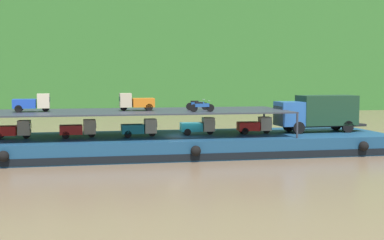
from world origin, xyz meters
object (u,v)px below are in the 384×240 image
object	(u,v)px
mini_truck_upper_mid	(136,102)
covered_lorry	(318,112)
mini_truck_lower_aft	(78,129)
mini_truck_lower_stern	(13,130)
mini_truck_lower_mid	(140,128)
motorcycle_upper_port	(202,106)
motorcycle_upper_centre	(197,105)
mini_truck_upper_stern	(32,103)
mini_truck_lower_bow	(255,125)
cargo_barge	(184,144)
mini_truck_lower_fore	(198,126)

from	to	relation	value
mini_truck_upper_mid	covered_lorry	bearing A→B (deg)	-0.54
mini_truck_upper_mid	mini_truck_lower_aft	bearing A→B (deg)	-173.84
covered_lorry	mini_truck_lower_stern	world-z (taller)	covered_lorry
mini_truck_lower_mid	covered_lorry	bearing A→B (deg)	2.38
mini_truck_upper_mid	motorcycle_upper_port	distance (m)	5.41
mini_truck_upper_mid	motorcycle_upper_centre	xyz separation A→B (m)	(4.89, -0.23, -0.26)
mini_truck_lower_aft	mini_truck_upper_mid	size ratio (longest dim) A/B	1.01
mini_truck_lower_mid	motorcycle_upper_port	size ratio (longest dim) A/B	1.45
mini_truck_lower_mid	mini_truck_upper_stern	distance (m)	8.39
mini_truck_upper_stern	motorcycle_upper_port	size ratio (longest dim) A/B	1.46
mini_truck_upper_mid	motorcycle_upper_centre	world-z (taller)	mini_truck_upper_mid
motorcycle_upper_port	motorcycle_upper_centre	world-z (taller)	same
mini_truck_upper_stern	mini_truck_lower_mid	bearing A→B (deg)	-5.99
mini_truck_lower_bow	mini_truck_lower_aft	bearing A→B (deg)	-179.97
mini_truck_lower_stern	mini_truck_lower_mid	bearing A→B (deg)	-3.11
covered_lorry	mini_truck_upper_mid	world-z (taller)	mini_truck_upper_mid
covered_lorry	motorcycle_upper_centre	distance (m)	10.50
mini_truck_lower_stern	mini_truck_lower_aft	size ratio (longest dim) A/B	0.99
mini_truck_upper_mid	mini_truck_lower_mid	bearing A→B (deg)	-76.86
mini_truck_lower_aft	motorcycle_upper_centre	distance (m)	9.54
cargo_barge	motorcycle_upper_port	xyz separation A→B (m)	(0.91, -2.33, 3.18)
cargo_barge	mini_truck_lower_aft	bearing A→B (deg)	-178.39
mini_truck_lower_stern	mini_truck_lower_aft	distance (m)	4.86
motorcycle_upper_port	mini_truck_upper_stern	bearing A→B (deg)	168.16
mini_truck_lower_fore	mini_truck_upper_mid	xyz separation A→B (m)	(-4.96, 0.24, 2.00)
cargo_barge	covered_lorry	size ratio (longest dim) A/B	4.18
mini_truck_upper_stern	motorcycle_upper_centre	size ratio (longest dim) A/B	1.46
mini_truck_lower_fore	mini_truck_upper_stern	world-z (taller)	mini_truck_upper_stern
covered_lorry	mini_truck_lower_mid	world-z (taller)	covered_lorry
mini_truck_lower_mid	motorcycle_upper_port	distance (m)	5.21
cargo_barge	mini_truck_lower_stern	xyz separation A→B (m)	(-13.18, -0.01, 1.44)
motorcycle_upper_port	mini_truck_upper_mid	bearing A→B (deg)	151.48
mini_truck_lower_stern	motorcycle_upper_port	bearing A→B (deg)	-9.36
cargo_barge	mini_truck_lower_bow	distance (m)	6.02
mini_truck_lower_stern	mini_truck_upper_stern	world-z (taller)	mini_truck_upper_stern
mini_truck_lower_bow	motorcycle_upper_port	bearing A→B (deg)	-156.88
cargo_barge	motorcycle_upper_centre	distance (m)	3.35
mini_truck_lower_stern	mini_truck_upper_stern	size ratio (longest dim) A/B	0.99
mini_truck_lower_mid	motorcycle_upper_centre	bearing A→B (deg)	6.60
mini_truck_lower_aft	covered_lorry	bearing A→B (deg)	0.98
mini_truck_lower_stern	mini_truck_upper_stern	distance (m)	2.48
covered_lorry	mini_truck_lower_bow	size ratio (longest dim) A/B	2.84
motorcycle_upper_port	mini_truck_lower_fore	bearing A→B (deg)	84.93
cargo_barge	mini_truck_lower_fore	bearing A→B (deg)	0.55
mini_truck_lower_bow	mini_truck_lower_fore	bearing A→B (deg)	177.12
mini_truck_lower_stern	motorcycle_upper_centre	distance (m)	14.34
mini_truck_lower_stern	mini_truck_lower_fore	size ratio (longest dim) A/B	1.00
cargo_barge	motorcycle_upper_centre	world-z (taller)	motorcycle_upper_centre
mini_truck_lower_bow	covered_lorry	bearing A→B (deg)	3.36
covered_lorry	mini_truck_upper_mid	distance (m)	15.40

